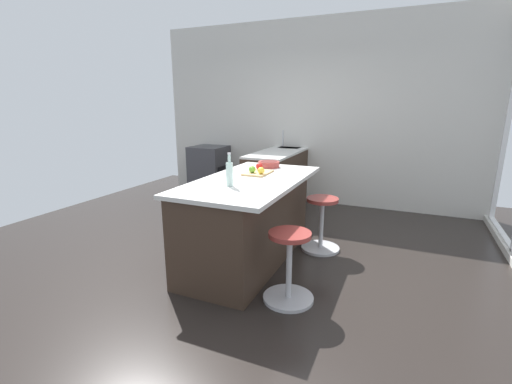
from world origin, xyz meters
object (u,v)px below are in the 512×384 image
oven_range (210,171)px  kitchen_island (248,220)px  water_bottle (229,173)px  stool_by_window (321,226)px  apple_red (259,166)px  stool_middle (289,269)px  cutting_board (258,173)px  fruit_bowl (269,164)px  apple_green (252,169)px  apple_yellow (261,171)px

oven_range → kitchen_island: size_ratio=0.48×
kitchen_island → water_bottle: (0.38, -0.01, 0.57)m
stool_by_window → apple_red: size_ratio=7.82×
stool_middle → cutting_board: size_ratio=1.73×
stool_by_window → cutting_board: bearing=-63.5°
oven_range → fruit_bowl: size_ratio=3.54×
apple_green → fruit_bowl: apple_green is taller
water_bottle → stool_by_window: bearing=145.5°
stool_middle → apple_yellow: bearing=-142.8°
stool_middle → apple_yellow: size_ratio=8.52×
water_bottle → stool_middle: bearing=72.6°
apple_yellow → apple_red: bearing=-152.6°
kitchen_island → apple_green: 0.54m
oven_range → apple_green: apple_green is taller
stool_by_window → apple_yellow: size_ratio=8.52×
apple_red → water_bottle: water_bottle is taller
oven_range → apple_red: apple_red is taller
apple_red → oven_range: bearing=-136.4°
stool_middle → cutting_board: 1.24m
stool_middle → apple_yellow: (-0.77, -0.58, 0.67)m
stool_by_window → stool_middle: bearing=0.0°
stool_by_window → cutting_board: 0.96m
apple_red → apple_green: (0.19, -0.00, -0.00)m
oven_range → apple_green: bearing=40.8°
stool_middle → apple_yellow: 1.17m
apple_red → cutting_board: bearing=16.4°
apple_yellow → water_bottle: bearing=-8.7°
cutting_board → oven_range: bearing=-137.7°
kitchen_island → stool_by_window: (-0.59, 0.66, -0.17)m
stool_by_window → stool_middle: same height
apple_yellow → cutting_board: bearing=-139.7°
oven_range → stool_by_window: bearing=55.8°
apple_green → water_bottle: bearing=2.8°
kitchen_island → apple_red: bearing=-175.4°
kitchen_island → apple_green: size_ratio=24.78×
kitchen_island → water_bottle: size_ratio=6.00×
cutting_board → apple_yellow: (0.09, 0.07, 0.05)m
stool_by_window → fruit_bowl: size_ratio=2.46×
apple_green → water_bottle: size_ratio=0.24×
stool_by_window → apple_yellow: apple_yellow is taller
water_bottle → apple_yellow: bearing=171.3°
kitchen_island → fruit_bowl: 0.84m
oven_range → apple_green: 2.81m
stool_by_window → water_bottle: bearing=-34.5°
cutting_board → water_bottle: bearing=-1.0°
oven_range → water_bottle: (2.66, 1.83, 0.58)m
oven_range → stool_middle: oven_range is taller
cutting_board → apple_green: (0.07, -0.04, 0.05)m
apple_green → water_bottle: 0.58m
kitchen_island → water_bottle: water_bottle is taller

